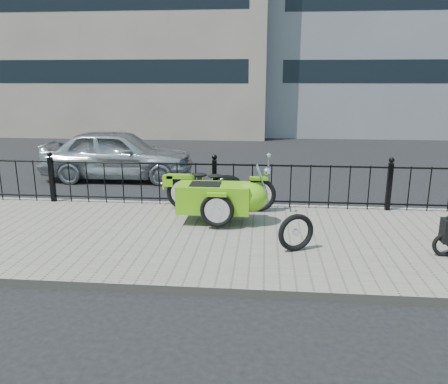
{
  "coord_description": "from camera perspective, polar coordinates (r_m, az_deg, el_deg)",
  "views": [
    {
      "loc": [
        1.01,
        -7.4,
        2.68
      ],
      "look_at": [
        0.33,
        -0.1,
        0.78
      ],
      "focal_mm": 35.0,
      "sensor_mm": 36.0,
      "label": 1
    }
  ],
  "objects": [
    {
      "name": "building_tan",
      "position": [
        24.65,
        -12.12,
        22.0
      ],
      "size": [
        14.0,
        8.01,
        12.0
      ],
      "color": "gray",
      "rests_on": "ground"
    },
    {
      "name": "spare_tire",
      "position": [
        6.76,
        9.38,
        -5.24
      ],
      "size": [
        0.58,
        0.32,
        0.59
      ],
      "primitive_type": "torus",
      "rotation": [
        1.57,
        0.0,
        0.42
      ],
      "color": "black",
      "rests_on": "sidewalk"
    },
    {
      "name": "ground",
      "position": [
        7.94,
        -2.29,
        -5.21
      ],
      "size": [
        120.0,
        120.0,
        0.0
      ],
      "primitive_type": "plane",
      "color": "black",
      "rests_on": "ground"
    },
    {
      "name": "sedan_car",
      "position": [
        12.29,
        -13.67,
        4.82
      ],
      "size": [
        4.09,
        1.73,
        1.38
      ],
      "primitive_type": "imported",
      "rotation": [
        0.0,
        0.0,
        1.6
      ],
      "color": "#AEB1B5",
      "rests_on": "ground"
    },
    {
      "name": "motorcycle_sidecar",
      "position": [
        8.05,
        0.03,
        -0.48
      ],
      "size": [
        2.28,
        1.48,
        0.98
      ],
      "color": "black",
      "rests_on": "sidewalk"
    },
    {
      "name": "sidewalk",
      "position": [
        7.45,
        -2.8,
        -6.07
      ],
      "size": [
        30.0,
        3.8,
        0.12
      ],
      "primitive_type": "cube",
      "color": "slate",
      "rests_on": "ground"
    },
    {
      "name": "iron_fence",
      "position": [
        9.01,
        -1.23,
        1.1
      ],
      "size": [
        14.11,
        0.11,
        1.08
      ],
      "color": "black",
      "rests_on": "sidewalk"
    },
    {
      "name": "curb",
      "position": [
        9.28,
        -1.12,
        -1.86
      ],
      "size": [
        30.0,
        0.1,
        0.12
      ],
      "primitive_type": "cube",
      "color": "gray",
      "rests_on": "ground"
    }
  ]
}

